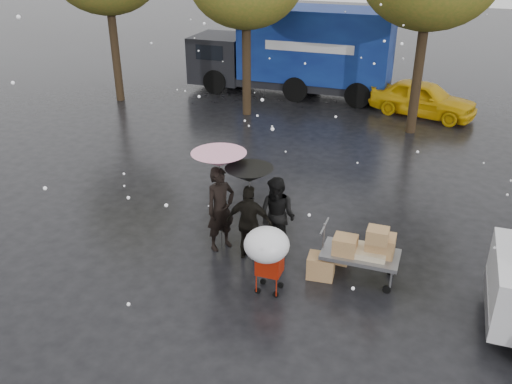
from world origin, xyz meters
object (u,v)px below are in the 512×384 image
(shopping_cart, at_px, (267,248))
(yellow_taxi, at_px, (423,98))
(person_pink, at_px, (221,209))
(vendor_cart, at_px, (365,248))
(person_black, at_px, (250,223))
(blue_truck, at_px, (296,51))

(shopping_cart, distance_m, yellow_taxi, 12.53)
(person_pink, height_order, vendor_cart, person_pink)
(person_black, height_order, blue_truck, blue_truck)
(person_black, xyz_separation_m, blue_truck, (-2.58, 12.58, 0.92))
(person_pink, xyz_separation_m, vendor_cart, (3.12, -0.17, -0.22))
(person_pink, distance_m, person_black, 0.75)
(shopping_cart, bearing_deg, person_pink, 138.30)
(person_black, bearing_deg, shopping_cart, 119.34)
(yellow_taxi, bearing_deg, blue_truck, 91.52)
(person_pink, height_order, yellow_taxi, person_pink)
(yellow_taxi, bearing_deg, person_black, -177.65)
(shopping_cart, relative_size, yellow_taxi, 0.38)
(shopping_cart, bearing_deg, yellow_taxi, 81.12)
(person_pink, xyz_separation_m, yellow_taxi, (3.42, 11.05, -0.29))
(vendor_cart, bearing_deg, blue_truck, 111.60)
(shopping_cart, height_order, blue_truck, blue_truck)
(shopping_cart, bearing_deg, person_black, 123.73)
(vendor_cart, xyz_separation_m, blue_truck, (-4.98, 12.57, 1.03))
(person_black, bearing_deg, blue_truck, -82.80)
(person_black, height_order, vendor_cart, person_black)
(shopping_cart, xyz_separation_m, yellow_taxi, (1.93, 12.37, -0.41))
(vendor_cart, xyz_separation_m, yellow_taxi, (0.30, 11.22, -0.07))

